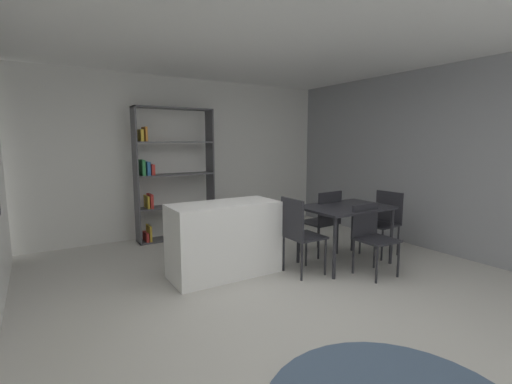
# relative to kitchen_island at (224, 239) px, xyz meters

# --- Properties ---
(ground_plane) EXTENTS (8.81, 8.81, 0.00)m
(ground_plane) POSITION_rel_kitchen_island_xyz_m (0.12, -0.90, -0.45)
(ground_plane) COLOR beige
(ceiling_slab) EXTENTS (6.19, 6.41, 0.06)m
(ceiling_slab) POSITION_rel_kitchen_island_xyz_m (0.12, -0.90, 2.31)
(ceiling_slab) COLOR white
(ceiling_slab) RESTS_ON ground_plane
(back_partition) EXTENTS (6.19, 0.06, 2.74)m
(back_partition) POSITION_rel_kitchen_island_xyz_m (0.12, 2.27, 0.92)
(back_partition) COLOR silver
(back_partition) RESTS_ON ground_plane
(right_partition_gray) EXTENTS (0.06, 6.41, 2.74)m
(right_partition_gray) POSITION_rel_kitchen_island_xyz_m (3.19, -0.90, 0.92)
(right_partition_gray) COLOR gray
(right_partition_gray) RESTS_ON ground_plane
(kitchen_island) EXTENTS (1.33, 0.60, 0.90)m
(kitchen_island) POSITION_rel_kitchen_island_xyz_m (0.00, 0.00, 0.00)
(kitchen_island) COLOR white
(kitchen_island) RESTS_ON ground_plane
(open_bookshelf) EXTENTS (1.31, 0.32, 2.19)m
(open_bookshelf) POSITION_rel_kitchen_island_xyz_m (-0.03, 1.96, 0.63)
(open_bookshelf) COLOR #4C4C51
(open_bookshelf) RESTS_ON ground_plane
(dining_table) EXTENTS (1.16, 0.81, 0.79)m
(dining_table) POSITION_rel_kitchen_island_xyz_m (1.57, -0.49, 0.25)
(dining_table) COLOR #232328
(dining_table) RESTS_ON ground_plane
(dining_chair_island_side) EXTENTS (0.43, 0.45, 0.96)m
(dining_chair_island_side) POSITION_rel_kitchen_island_xyz_m (0.77, -0.48, 0.12)
(dining_chair_island_side) COLOR #232328
(dining_chair_island_side) RESTS_ON ground_plane
(dining_chair_far) EXTENTS (0.48, 0.48, 0.94)m
(dining_chair_far) POSITION_rel_kitchen_island_xyz_m (1.58, -0.06, 0.11)
(dining_chair_far) COLOR #232328
(dining_chair_far) RESTS_ON ground_plane
(dining_chair_near) EXTENTS (0.45, 0.44, 0.87)m
(dining_chair_near) POSITION_rel_kitchen_island_xyz_m (1.57, -0.92, 0.07)
(dining_chair_near) COLOR #232328
(dining_chair_near) RESTS_ON ground_plane
(dining_chair_window_side) EXTENTS (0.48, 0.46, 0.92)m
(dining_chair_window_side) POSITION_rel_kitchen_island_xyz_m (2.37, -0.48, 0.09)
(dining_chair_window_side) COLOR #232328
(dining_chair_window_side) RESTS_ON ground_plane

